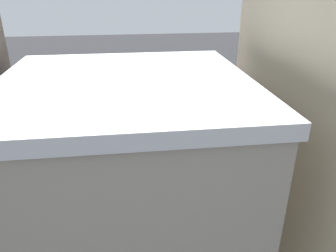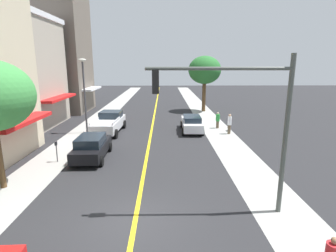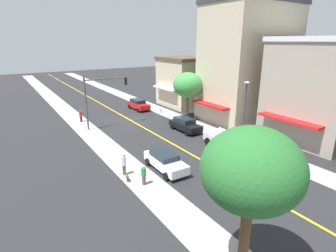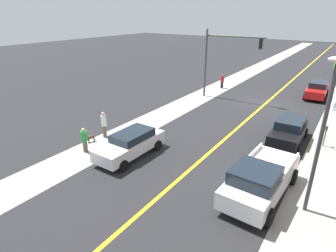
{
  "view_description": "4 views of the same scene",
  "coord_description": "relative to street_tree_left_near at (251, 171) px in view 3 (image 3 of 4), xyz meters",
  "views": [
    {
      "loc": [
        -25.45,
        17.12,
        14.07
      ],
      "look_at": [
        -0.19,
        13.77,
        2.56
      ],
      "focal_mm": 34.54,
      "sensor_mm": 36.0,
      "label": 1
    },
    {
      "loc": [
        1.18,
        -9.7,
        6.21
      ],
      "look_at": [
        1.49,
        9.6,
        1.73
      ],
      "focal_mm": 28.64,
      "sensor_mm": 36.0,
      "label": 2
    },
    {
      "loc": [
        14.72,
        32.31,
        10.46
      ],
      "look_at": [
        0.64,
        10.31,
        2.13
      ],
      "focal_mm": 28.66,
      "sensor_mm": 36.0,
      "label": 3
    },
    {
      "loc": [
        -6.48,
        26.12,
        8.14
      ],
      "look_at": [
        2.09,
        13.38,
        1.83
      ],
      "focal_mm": 29.84,
      "sensor_mm": 36.0,
      "label": 4
    }
  ],
  "objects": [
    {
      "name": "black_sedan_left_curb",
      "position": [
        -10.18,
        -18.4,
        -4.58
      ],
      "size": [
        2.07,
        4.52,
        1.6
      ],
      "rotation": [
        0.0,
        0.0,
        1.58
      ],
      "color": "black",
      "rests_on": "ground"
    },
    {
      "name": "street_lamp",
      "position": [
        -12.45,
        -11.45,
        -1.3
      ],
      "size": [
        0.7,
        0.36,
        6.68
      ],
      "color": "#38383D",
      "rests_on": "ground"
    },
    {
      "name": "fire_hydrant",
      "position": [
        -12.15,
        -27.41,
        -5.04
      ],
      "size": [
        0.44,
        0.24,
        0.75
      ],
      "color": "silver",
      "rests_on": "ground"
    },
    {
      "name": "red_sedan_left_curb",
      "position": [
        -10.2,
        -31.0,
        -4.57
      ],
      "size": [
        2.11,
        4.58,
        1.62
      ],
      "rotation": [
        0.0,
        0.0,
        1.61
      ],
      "color": "red",
      "rests_on": "ground"
    },
    {
      "name": "road_centerline_stripe",
      "position": [
        -6.54,
        -25.85,
        -5.4
      ],
      "size": [
        0.2,
        126.0,
        0.0
      ],
      "primitive_type": "cube",
      "color": "yellow",
      "rests_on": "ground"
    },
    {
      "name": "street_tree_right_corner",
      "position": [
        -13.64,
        -22.65,
        -0.69
      ],
      "size": [
        4.03,
        4.03,
        6.45
      ],
      "color": "brown",
      "rests_on": "ground"
    },
    {
      "name": "sidewalk_right",
      "position": [
        -0.24,
        -25.85,
        -5.4
      ],
      "size": [
        2.74,
        126.0,
        0.01
      ],
      "primitive_type": "cube",
      "color": "#9E9E99",
      "rests_on": "ground"
    },
    {
      "name": "traffic_light_mast",
      "position": [
        -2.18,
        -25.18,
        -0.99
      ],
      "size": [
        5.74,
        0.32,
        6.62
      ],
      "rotation": [
        0.0,
        0.0,
        3.14
      ],
      "color": "#474C47",
      "rests_on": "ground"
    },
    {
      "name": "tan_rowhouse",
      "position": [
        -20.76,
        -8.66,
        0.04
      ],
      "size": [
        10.09,
        9.02,
        10.88
      ],
      "rotation": [
        0.0,
        0.0,
        -1.57
      ],
      "color": "#A39989",
      "rests_on": "ground"
    },
    {
      "name": "pale_office_building",
      "position": [
        -20.76,
        -29.76,
        -1.42
      ],
      "size": [
        12.84,
        7.97,
        7.94
      ],
      "rotation": [
        0.0,
        0.0,
        -1.57
      ],
      "color": "beige",
      "rests_on": "ground"
    },
    {
      "name": "street_tree_left_near",
      "position": [
        0.0,
        0.0,
        0.0
      ],
      "size": [
        4.25,
        4.25,
        7.26
      ],
      "color": "brown",
      "rests_on": "ground"
    },
    {
      "name": "white_pickup_truck",
      "position": [
        -10.42,
        -11.3,
        -4.47
      ],
      "size": [
        2.56,
        5.58,
        1.85
      ],
      "rotation": [
        0.0,
        0.0,
        1.52
      ],
      "color": "silver",
      "rests_on": "ground"
    },
    {
      "name": "pedestrian_red_shirt",
      "position": [
        -0.66,
        -29.16,
        -4.59
      ],
      "size": [
        0.4,
        0.4,
        1.57
      ],
      "rotation": [
        0.0,
        0.0,
        0.63
      ],
      "color": "black",
      "rests_on": "ground"
    },
    {
      "name": "sidewalk_left",
      "position": [
        -12.85,
        -25.85,
        -5.4
      ],
      "size": [
        2.74,
        126.0,
        0.01
      ],
      "primitive_type": "cube",
      "color": "#9E9E99",
      "rests_on": "ground"
    },
    {
      "name": "white_sedan_right_curb",
      "position": [
        -2.73,
        -11.02,
        -4.61
      ],
      "size": [
        2.03,
        4.73,
        1.5
      ],
      "rotation": [
        0.0,
        0.0,
        1.55
      ],
      "color": "silver",
      "rests_on": "ground"
    },
    {
      "name": "small_dog",
      "position": [
        0.8,
        -10.94,
        -5.07
      ],
      "size": [
        0.4,
        0.67,
        0.5
      ],
      "rotation": [
        0.0,
        0.0,
        1.23
      ],
      "color": "#4C3828",
      "rests_on": "ground"
    },
    {
      "name": "brick_apartment_block",
      "position": [
        -20.76,
        -18.75,
        2.26
      ],
      "size": [
        13.11,
        8.1,
        15.3
      ],
      "rotation": [
        0.0,
        0.0,
        -1.57
      ],
      "color": "beige",
      "rests_on": "ground"
    },
    {
      "name": "pedestrian_green_shirt",
      "position": [
        -0.04,
        -9.78,
        -4.58
      ],
      "size": [
        0.38,
        0.38,
        1.59
      ],
      "rotation": [
        0.0,
        0.0,
        3.22
      ],
      "color": "brown",
      "rests_on": "ground"
    },
    {
      "name": "pedestrian_white_shirt",
      "position": [
        0.58,
        -12.04,
        -4.42
      ],
      "size": [
        0.35,
        0.35,
        1.84
      ],
      "rotation": [
        0.0,
        0.0,
        4.55
      ],
      "color": "brown",
      "rests_on": "ground"
    },
    {
      "name": "parking_meter",
      "position": [
        -12.29,
        -19.0,
        -4.49
      ],
      "size": [
        0.12,
        0.18,
        1.38
      ],
      "color": "#4C4C51",
      "rests_on": "ground"
    },
    {
      "name": "ground_plane",
      "position": [
        -6.54,
        -25.85,
        -5.41
      ],
      "size": [
        140.0,
        140.0,
        0.0
      ],
      "primitive_type": "plane",
      "color": "#262628"
    }
  ]
}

